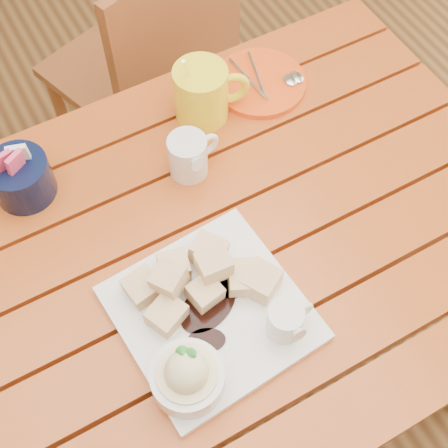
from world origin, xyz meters
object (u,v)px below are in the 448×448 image
table (203,281)px  chair_far (154,67)px  coffee_mug_right (203,93)px  dessert_plate (206,322)px  orange_saucer (261,82)px

table → chair_far: (0.22, 0.69, -0.17)m
table → coffee_mug_right: bearing=61.1°
coffee_mug_right → chair_far: (0.07, 0.42, -0.33)m
dessert_plate → orange_saucer: (0.34, 0.40, -0.02)m
table → orange_saucer: orange_saucer is taller
table → orange_saucer: size_ratio=6.58×
dessert_plate → chair_far: size_ratio=0.34×
dessert_plate → coffee_mug_right: (0.20, 0.39, 0.03)m
dessert_plate → chair_far: 0.91m
coffee_mug_right → chair_far: 0.54m
orange_saucer → chair_far: bearing=99.2°
table → chair_far: size_ratio=1.41×
orange_saucer → chair_far: size_ratio=0.21×
table → dessert_plate: dessert_plate is taller
orange_saucer → chair_far: chair_far is taller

